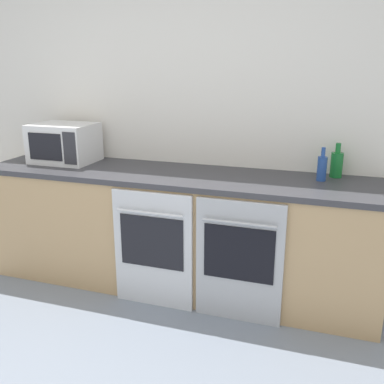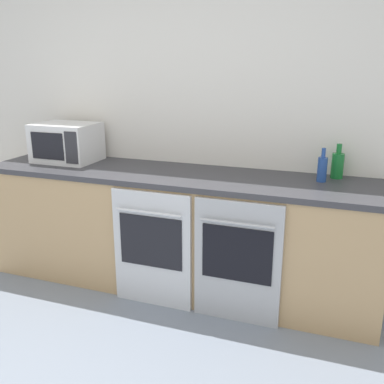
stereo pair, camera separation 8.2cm
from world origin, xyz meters
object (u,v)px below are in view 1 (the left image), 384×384
(oven_left, at_px, (153,249))
(microwave, at_px, (64,143))
(oven_right, at_px, (239,261))
(bottle_blue, at_px, (322,168))
(bottle_green, at_px, (337,164))

(oven_left, relative_size, microwave, 1.74)
(oven_right, bearing_deg, oven_left, 180.00)
(oven_left, xyz_separation_m, bottle_blue, (1.07, 0.45, 0.56))
(oven_left, relative_size, oven_right, 1.00)
(oven_right, height_order, bottle_blue, bottle_blue)
(bottle_blue, xyz_separation_m, bottle_green, (0.09, 0.13, 0.00))
(oven_left, height_order, microwave, microwave)
(oven_left, relative_size, bottle_blue, 3.67)
(bottle_blue, height_order, bottle_green, bottle_green)
(bottle_blue, bearing_deg, oven_left, -157.09)
(bottle_blue, bearing_deg, microwave, -179.13)
(oven_right, height_order, microwave, microwave)
(bottle_green, bearing_deg, microwave, -175.56)
(oven_left, distance_m, bottle_green, 1.42)
(oven_left, bearing_deg, microwave, 155.79)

